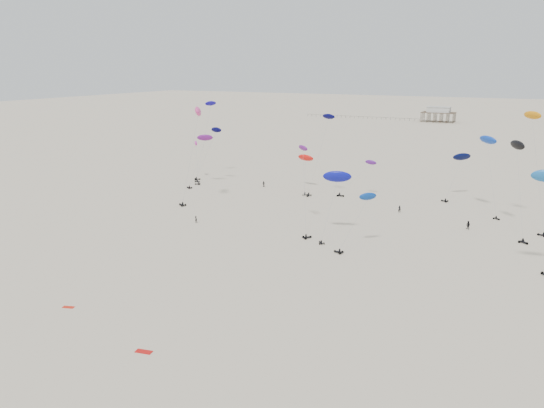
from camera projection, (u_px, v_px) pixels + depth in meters
The scene contains 24 objects.
ground_plane at pixel (397, 158), 211.67m from camera, with size 900.00×900.00×0.00m, color beige.
pavilion_main at pixel (438, 115), 344.69m from camera, with size 21.00×13.00×9.80m.
pier_fence at pixel (361, 117), 368.09m from camera, with size 80.20×0.20×1.50m.
rig_0 at pixel (322, 141), 145.71m from camera, with size 7.02×5.36×23.17m.
rig_1 at pixel (305, 182), 116.69m from camera, with size 8.61×13.15×20.10m.
rig_2 at pixel (196, 154), 168.85m from camera, with size 8.73×11.32×14.77m.
rig_3 at pixel (210, 146), 166.60m from camera, with size 9.76×3.63×17.21m.
rig_4 at pixel (519, 162), 116.09m from camera, with size 7.06×16.74×21.66m.
rig_5 at pixel (208, 120), 171.51m from camera, with size 5.11×15.36×25.71m.
rig_6 at pixel (336, 181), 113.47m from camera, with size 6.59×11.97×15.06m.
rig_7 at pixel (202, 145), 161.03m from camera, with size 5.23×11.04×16.09m.
rig_8 at pixel (460, 162), 146.41m from camera, with size 6.23×12.64×13.71m.
rig_9 at pixel (358, 175), 148.38m from camera, with size 9.86×7.36×11.78m.
rig_10 at pixel (359, 213), 105.49m from camera, with size 6.01×10.07×12.01m.
rig_11 at pixel (196, 125), 137.29m from camera, with size 5.47×9.99×25.59m.
rig_12 at pixel (489, 146), 130.94m from camera, with size 8.28×12.30×19.89m.
rig_13 at pixel (306, 162), 157.74m from camera, with size 8.08×13.09×13.23m.
rig_15 at pixel (535, 141), 119.06m from camera, with size 8.36×15.15×26.83m.
spectator_0 at pixel (196, 223), 123.93m from camera, with size 0.70×0.48×1.93m, color black.
spectator_1 at pixel (468, 229), 118.84m from camera, with size 1.12×0.65×2.30m, color black.
spectator_2 at pixel (264, 187), 160.86m from camera, with size 1.21×0.65×2.05m, color black.
spectator_3 at pixel (399, 212), 132.60m from camera, with size 0.77×0.53×2.12m, color black.
grounded_kite_a at pixel (144, 352), 67.98m from camera, with size 2.20×0.90×0.08m, color red.
grounded_kite_b at pixel (68, 307), 80.51m from camera, with size 1.80×0.70×0.07m, color red.
Camera 1 is at (48.97, -9.76, 35.59)m, focal length 35.00 mm.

